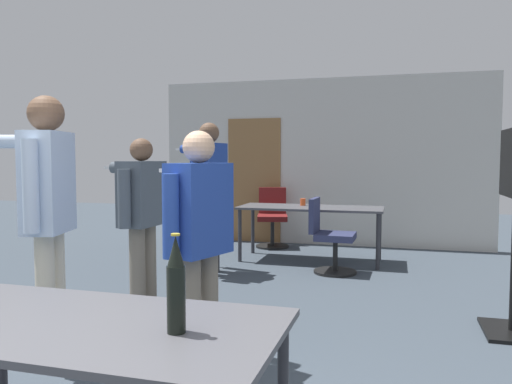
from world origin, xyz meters
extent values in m
cube|color=beige|center=(0.00, 6.53, 1.33)|extent=(5.29, 0.10, 2.67)
cube|color=olive|center=(-1.10, 6.47, 1.02)|extent=(0.90, 0.02, 2.05)
cube|color=#4C4C51|center=(-0.02, 0.21, 0.72)|extent=(1.61, 0.82, 0.03)
cylinder|color=#2D2D33|center=(-0.77, 0.56, 0.35)|extent=(0.05, 0.05, 0.71)
cube|color=#4C4C51|center=(0.07, 5.17, 0.72)|extent=(1.93, 0.75, 0.03)
cylinder|color=#2D2D33|center=(-0.84, 4.85, 0.35)|extent=(0.05, 0.05, 0.71)
cylinder|color=#2D2D33|center=(0.97, 4.85, 0.35)|extent=(0.05, 0.05, 0.71)
cylinder|color=#2D2D33|center=(-0.84, 5.48, 0.35)|extent=(0.05, 0.05, 0.71)
cylinder|color=#2D2D33|center=(0.97, 5.48, 0.35)|extent=(0.05, 0.05, 0.71)
cube|color=black|center=(2.09, 2.80, 0.01)|extent=(0.44, 0.56, 0.03)
cylinder|color=slate|center=(-0.09, 1.44, 0.38)|extent=(0.13, 0.13, 0.76)
cylinder|color=slate|center=(-0.03, 1.61, 0.38)|extent=(0.13, 0.13, 0.76)
cube|color=#23429E|center=(-0.06, 1.53, 1.06)|extent=(0.36, 0.49, 0.60)
sphere|color=#DBAD89|center=(-0.06, 1.53, 1.47)|extent=(0.21, 0.21, 0.21)
cylinder|color=#23429E|center=(-0.15, 1.27, 1.04)|extent=(0.10, 0.10, 0.52)
cylinder|color=#23429E|center=(-0.23, 1.86, 1.30)|extent=(0.53, 0.26, 0.10)
cube|color=white|center=(-0.50, 1.95, 1.30)|extent=(0.13, 0.07, 0.03)
cylinder|color=#28282D|center=(-1.01, 4.03, 0.44)|extent=(0.14, 0.14, 0.88)
cylinder|color=#28282D|center=(-0.97, 4.21, 0.44)|extent=(0.14, 0.14, 0.88)
cube|color=#23429E|center=(-0.99, 4.12, 1.23)|extent=(0.34, 0.49, 0.69)
sphere|color=brown|center=(-0.99, 4.12, 1.70)|extent=(0.24, 0.24, 0.24)
cylinder|color=#23429E|center=(-1.05, 3.85, 1.21)|extent=(0.11, 0.11, 0.60)
cylinder|color=#23429E|center=(-1.23, 4.46, 1.51)|extent=(0.61, 0.23, 0.11)
cube|color=white|center=(-1.55, 4.52, 1.51)|extent=(0.12, 0.06, 0.03)
cylinder|color=slate|center=(-1.11, 2.57, 0.38)|extent=(0.15, 0.15, 0.77)
cylinder|color=slate|center=(-1.10, 2.77, 0.38)|extent=(0.15, 0.15, 0.77)
cube|color=#4C5660|center=(-1.10, 2.67, 1.07)|extent=(0.29, 0.49, 0.60)
sphere|color=brown|center=(-1.10, 2.67, 1.48)|extent=(0.21, 0.21, 0.21)
cylinder|color=#4C5660|center=(-1.12, 2.38, 1.04)|extent=(0.11, 0.11, 0.52)
cylinder|color=#4C5660|center=(-1.35, 2.98, 1.30)|extent=(0.53, 0.14, 0.11)
cube|color=white|center=(-1.64, 2.99, 1.30)|extent=(0.12, 0.04, 0.03)
cylinder|color=beige|center=(-1.11, 1.32, 0.44)|extent=(0.13, 0.13, 0.88)
cylinder|color=beige|center=(-1.15, 1.49, 0.44)|extent=(0.13, 0.13, 0.88)
cube|color=silver|center=(-1.13, 1.41, 1.23)|extent=(0.33, 0.46, 0.70)
sphere|color=brown|center=(-1.13, 1.41, 1.70)|extent=(0.24, 0.24, 0.24)
cylinder|color=silver|center=(-1.06, 1.16, 1.22)|extent=(0.10, 0.10, 0.60)
cylinder|color=silver|center=(-1.49, 1.58, 1.52)|extent=(0.61, 0.25, 0.10)
cylinder|color=black|center=(0.48, 4.53, 0.01)|extent=(0.52, 0.52, 0.03)
cylinder|color=black|center=(0.48, 4.53, 0.22)|extent=(0.06, 0.06, 0.38)
cube|color=navy|center=(0.48, 4.53, 0.45)|extent=(0.47, 0.47, 0.08)
cube|color=navy|center=(0.22, 4.54, 0.70)|extent=(0.07, 0.44, 0.42)
cylinder|color=black|center=(-0.67, 6.03, 0.01)|extent=(0.52, 0.52, 0.03)
cylinder|color=black|center=(-0.67, 6.03, 0.23)|extent=(0.06, 0.06, 0.40)
cube|color=maroon|center=(-0.67, 6.03, 0.47)|extent=(0.56, 0.56, 0.08)
cube|color=maroon|center=(-0.74, 6.28, 0.72)|extent=(0.44, 0.16, 0.42)
cylinder|color=black|center=(0.39, 0.19, 0.87)|extent=(0.07, 0.07, 0.26)
cone|color=black|center=(0.39, 0.19, 1.05)|extent=(0.06, 0.06, 0.11)
cylinder|color=gold|center=(0.39, 0.19, 1.11)|extent=(0.03, 0.03, 0.01)
cylinder|color=#E05123|center=(-0.07, 5.32, 0.79)|extent=(0.07, 0.07, 0.10)
camera|label=1|loc=(1.18, -1.50, 1.40)|focal=35.00mm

